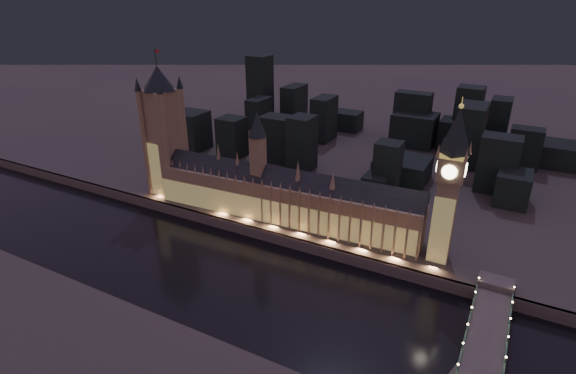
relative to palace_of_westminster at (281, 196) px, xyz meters
The scene contains 8 objects.
ground_plane 67.25m from the palace_of_westminster, 86.37° to the right, with size 2000.00×2000.00×0.00m, color black.
north_bank 458.82m from the palace_of_westminster, 89.51° to the left, with size 2000.00×960.00×8.00m, color #3F373E.
embankment_wall 30.76m from the palace_of_westminster, 79.30° to the right, with size 2000.00×2.50×8.00m, color #514A44.
palace_of_westminster is the anchor object (origin of this frame).
victoria_tower 112.80m from the palace_of_westminster, behind, with size 31.68×31.68×114.61m.
elizabeth_tower 118.25m from the palace_of_westminster, ahead, with size 18.00×18.00×101.75m.
westminster_bridge 162.05m from the palace_of_westminster, 23.92° to the right, with size 18.96×113.00×15.90m.
city_backdrop 190.01m from the palace_of_westminster, 77.07° to the left, with size 434.67×215.63×78.94m.
Camera 1 is at (137.75, -194.45, 162.96)m, focal length 28.00 mm.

